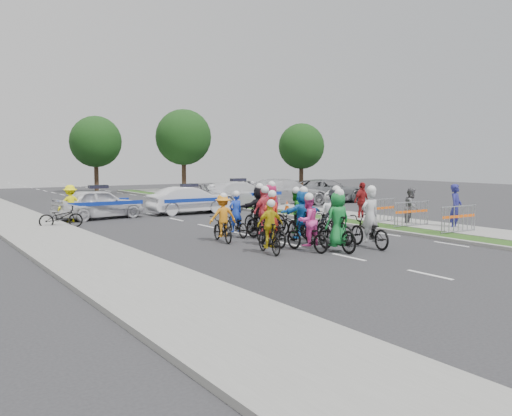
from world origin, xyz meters
TOP-DOWN VIEW (x-y plane):
  - ground at (0.00, 0.00)m, footprint 90.00×90.00m
  - curb_right at (5.10, 5.00)m, footprint 0.20×60.00m
  - grass_strip at (5.80, 5.00)m, footprint 1.20×60.00m
  - sidewalk_right at (7.60, 5.00)m, footprint 2.40×60.00m
  - sidewalk_left at (-6.50, 5.00)m, footprint 3.00×60.00m
  - rider_0 at (1.76, 0.99)m, footprint 0.93×2.07m
  - rider_1 at (0.38, 0.96)m, footprint 0.85×1.90m
  - rider_2 at (-0.37, 1.51)m, footprint 0.85×1.87m
  - rider_3 at (-1.61, 1.78)m, footprint 0.89×1.64m
  - rider_4 at (1.43, 2.31)m, footprint 1.11×1.96m
  - rider_5 at (0.54, 2.97)m, footprint 1.60×1.90m
  - rider_6 at (-0.74, 3.00)m, footprint 0.71×1.85m
  - rider_7 at (2.21, 3.54)m, footprint 0.78×1.71m
  - rider_8 at (1.12, 4.18)m, footprint 0.94×1.92m
  - rider_9 at (-0.09, 4.40)m, footprint 1.02×1.89m
  - rider_10 at (-1.63, 4.68)m, footprint 1.02×1.76m
  - rider_11 at (0.43, 5.54)m, footprint 1.58×1.89m
  - rider_12 at (-0.59, 5.56)m, footprint 0.60×1.69m
  - rider_13 at (1.39, 6.15)m, footprint 0.89×1.95m
  - police_car_0 at (-2.96, 14.34)m, footprint 4.49×2.37m
  - police_car_1 at (1.78, 14.25)m, footprint 4.28×1.53m
  - police_car_2 at (5.42, 15.38)m, footprint 5.70×2.97m
  - civilian_sedan at (9.10, 15.89)m, footprint 5.86×2.98m
  - civilian_suv at (12.40, 16.00)m, footprint 5.52×2.62m
  - spectator_0 at (7.86, 2.39)m, footprint 0.79×0.66m
  - spectator_1 at (7.48, 4.36)m, footprint 0.99×0.92m
  - spectator_2 at (7.12, 7.05)m, footprint 1.11×0.64m
  - marshal_hiviz at (-4.47, 13.65)m, footprint 1.11×0.66m
  - barrier_0 at (6.70, 1.35)m, footprint 2.00×0.50m
  - barrier_1 at (6.70, 3.65)m, footprint 2.00×0.52m
  - barrier_2 at (6.70, 5.43)m, footprint 2.04×0.70m
  - cone_0 at (4.54, 8.07)m, footprint 0.40×0.40m
  - cone_1 at (6.16, 11.64)m, footprint 0.40×0.40m
  - parked_bike at (-5.36, 11.76)m, footprint 1.83×0.88m
  - tree_1 at (9.00, 30.00)m, footprint 4.55×4.55m
  - tree_2 at (18.00, 26.00)m, footprint 3.85×3.85m
  - tree_4 at (3.00, 34.00)m, footprint 4.20×4.20m

SIDE VIEW (x-z plane):
  - ground at x=0.00m, z-range 0.00..0.00m
  - grass_strip at x=5.80m, z-range 0.00..0.11m
  - curb_right at x=5.10m, z-range 0.00..0.12m
  - sidewalk_right at x=7.60m, z-range 0.00..0.13m
  - sidewalk_left at x=-6.50m, z-range 0.00..0.13m
  - cone_0 at x=4.54m, z-range -0.01..0.69m
  - cone_1 at x=6.16m, z-range -0.01..0.69m
  - parked_bike at x=-5.36m, z-range 0.00..0.92m
  - barrier_0 at x=6.70m, z-range 0.00..1.12m
  - barrier_1 at x=6.70m, z-range 0.00..1.12m
  - barrier_2 at x=6.70m, z-range 0.00..1.12m
  - rider_12 at x=-0.59m, z-range -0.29..1.43m
  - rider_6 at x=-0.74m, z-range -0.32..1.55m
  - rider_3 at x=-1.61m, z-range -0.19..1.49m
  - rider_0 at x=1.76m, z-range -0.35..1.69m
  - rider_10 at x=-1.63m, z-range -0.19..1.53m
  - rider_2 at x=-0.37m, z-range -0.24..1.61m
  - rider_7 at x=2.21m, z-range -0.19..1.57m
  - rider_8 at x=1.12m, z-range -0.24..1.63m
  - police_car_1 at x=1.78m, z-range 0.00..1.40m
  - police_car_0 at x=-2.96m, z-range 0.00..1.46m
  - rider_9 at x=-0.09m, z-range -0.22..1.70m
  - civilian_suv at x=12.40m, z-range 0.00..1.52m
  - rider_4 at x=1.43m, z-range -0.23..1.76m
  - rider_1 at x=0.38m, z-range -0.22..1.76m
  - rider_13 at x=1.39m, z-range -0.23..1.77m
  - police_car_2 at x=5.42m, z-range 0.00..1.58m
  - civilian_sedan at x=9.10m, z-range 0.00..1.63m
  - spectator_1 at x=7.48m, z-range 0.00..1.63m
  - rider_5 at x=0.54m, z-range -0.16..1.79m
  - rider_11 at x=0.43m, z-range -0.16..1.81m
  - marshal_hiviz at x=-4.47m, z-range 0.00..1.69m
  - spectator_2 at x=7.12m, z-range 0.00..1.78m
  - spectator_0 at x=7.86m, z-range 0.00..1.86m
  - tree_2 at x=18.00m, z-range 0.95..6.72m
  - tree_4 at x=3.00m, z-range 1.04..7.34m
  - tree_1 at x=9.00m, z-range 1.12..7.95m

